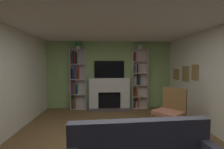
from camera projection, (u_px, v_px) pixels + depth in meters
wall_back_accent at (109, 75)px, 6.15m from camera, size 4.79×0.06×2.51m
ceiling at (116, 14)px, 2.88m from camera, size 4.79×6.48×0.06m
fireplace at (109, 92)px, 6.04m from camera, size 1.60×0.54×1.14m
tv at (109, 69)px, 6.08m from camera, size 1.11×0.06×0.64m
bookshelf_left at (77, 79)px, 5.97m from camera, size 0.58×0.26×2.21m
bookshelf_right at (138, 81)px, 6.10m from camera, size 0.58×0.26×2.21m
potted_plant at (78, 45)px, 5.84m from camera, size 0.19×0.19×0.27m
vase_with_flowers at (140, 47)px, 5.97m from camera, size 0.15×0.15×0.28m
armchair at (171, 109)px, 4.02m from camera, size 0.83×0.85×1.05m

